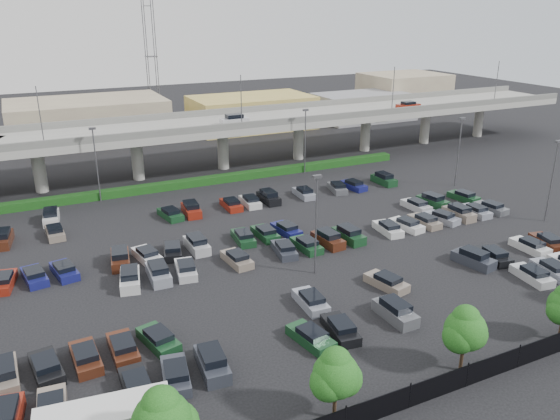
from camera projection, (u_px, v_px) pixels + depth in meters
name	position (u px, v px, depth m)	size (l,w,h in m)	color
ground	(280.00, 244.00, 61.71)	(280.00, 280.00, 0.00)	black
overpass	(191.00, 130.00, 86.21)	(150.00, 13.00, 15.80)	gray
hedge	(209.00, 180.00, 82.63)	(66.00, 1.60, 1.10)	#123710
fence	(455.00, 380.00, 37.74)	(70.00, 0.10, 2.00)	black
tree_row	(453.00, 334.00, 38.38)	(65.07, 3.66, 5.94)	#332316
parked_cars	(279.00, 254.00, 57.79)	(63.07, 41.66, 1.67)	#54565B
light_poles	(238.00, 192.00, 59.55)	(66.90, 48.38, 10.30)	#4E4D52
distant_buildings	(207.00, 113.00, 117.64)	(138.00, 24.00, 9.00)	gray
comm_tower	(151.00, 54.00, 120.39)	(2.40, 2.40, 30.00)	#4E4D52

